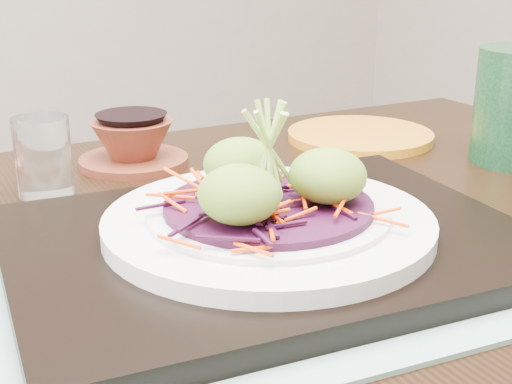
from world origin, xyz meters
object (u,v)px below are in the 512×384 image
white_plate (268,222)px  water_glass (43,156)px  yellow_plate (360,136)px  dining_table (229,346)px  terracotta_bowl_set (133,145)px  serving_tray (268,242)px

white_plate → water_glass: 0.30m
white_plate → yellow_plate: white_plate is taller
dining_table → terracotta_bowl_set: 0.31m
water_glass → white_plate: bearing=-67.6°
serving_tray → terracotta_bowl_set: size_ratio=2.67×
dining_table → water_glass: size_ratio=15.33×
serving_tray → white_plate: (0.00, 0.00, 0.02)m
serving_tray → terracotta_bowl_set: bearing=96.9°
white_plate → terracotta_bowl_set: size_ratio=1.74×
dining_table → water_glass: water_glass is taller
terracotta_bowl_set → white_plate: bearing=-92.3°
dining_table → terracotta_bowl_set: bearing=88.6°
terracotta_bowl_set → yellow_plate: terracotta_bowl_set is taller
white_plate → serving_tray: bearing=180.0°
white_plate → dining_table: bearing=114.6°
serving_tray → yellow_plate: (0.33, 0.26, -0.01)m
serving_tray → water_glass: (-0.11, 0.27, 0.03)m
white_plate → terracotta_bowl_set: terracotta_bowl_set is taller
white_plate → terracotta_bowl_set: (0.01, 0.32, -0.01)m
dining_table → serving_tray: 0.13m
dining_table → yellow_plate: bearing=37.3°
serving_tray → water_glass: size_ratio=5.09×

